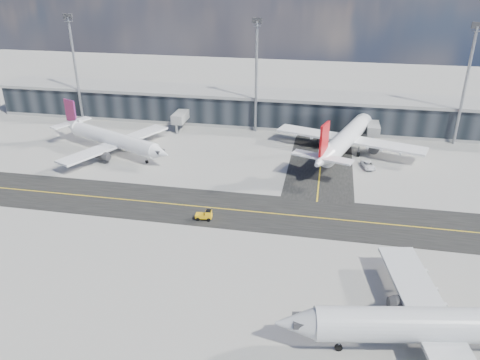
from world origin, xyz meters
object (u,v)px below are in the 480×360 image
(airliner_redtail, at_px, (347,137))
(service_van, at_px, (368,165))
(airliner_near, at_px, (454,326))
(airliner_af, at_px, (112,139))
(baggage_tug, at_px, (205,215))

(airliner_redtail, bearing_deg, service_van, -40.79)
(airliner_near, bearing_deg, airliner_redtail, 0.22)
(service_van, bearing_deg, airliner_near, -97.26)
(airliner_redtail, bearing_deg, airliner_af, -151.93)
(airliner_af, distance_m, service_van, 58.94)
(airliner_af, height_order, service_van, airliner_af)
(service_van, bearing_deg, airliner_redtail, 107.63)
(airliner_near, distance_m, baggage_tug, 43.21)
(airliner_af, xyz_separation_m, baggage_tug, (29.57, -26.53, -2.59))
(baggage_tug, height_order, service_van, baggage_tug)
(airliner_af, height_order, airliner_near, airliner_near)
(airliner_redtail, distance_m, airliner_near, 61.92)
(airliner_near, relative_size, baggage_tug, 13.48)
(airliner_af, height_order, baggage_tug, airliner_af)
(airliner_af, bearing_deg, airliner_redtail, 124.78)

